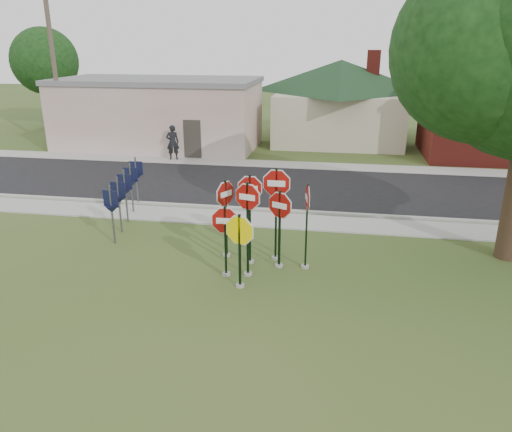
% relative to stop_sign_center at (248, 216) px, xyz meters
% --- Properties ---
extents(ground, '(120.00, 120.00, 0.00)m').
position_rel_stop_sign_center_xyz_m(ground, '(0.19, -0.89, -1.80)').
color(ground, '#314E1D').
rests_on(ground, ground).
extents(sidewalk_near, '(60.00, 1.60, 0.06)m').
position_rel_stop_sign_center_xyz_m(sidewalk_near, '(0.19, 4.61, -1.77)').
color(sidewalk_near, '#96978F').
rests_on(sidewalk_near, ground).
extents(road, '(60.00, 7.00, 0.04)m').
position_rel_stop_sign_center_xyz_m(road, '(0.19, 9.11, -1.78)').
color(road, black).
rests_on(road, ground).
extents(sidewalk_far, '(60.00, 1.60, 0.06)m').
position_rel_stop_sign_center_xyz_m(sidewalk_far, '(0.19, 13.41, -1.77)').
color(sidewalk_far, '#96978F').
rests_on(sidewalk_far, ground).
extents(curb, '(60.00, 0.20, 0.14)m').
position_rel_stop_sign_center_xyz_m(curb, '(0.19, 5.61, -1.73)').
color(curb, '#96978F').
rests_on(curb, ground).
extents(stop_sign_center, '(1.00, 0.30, 2.87)m').
position_rel_stop_sign_center_xyz_m(stop_sign_center, '(0.00, 0.00, 0.00)').
color(stop_sign_center, gray).
rests_on(stop_sign_center, ground).
extents(stop_sign_yellow, '(1.09, 0.31, 2.22)m').
position_rel_stop_sign_center_xyz_m(stop_sign_yellow, '(-0.08, -0.75, -0.47)').
color(stop_sign_yellow, gray).
rests_on(stop_sign_yellow, ground).
extents(stop_sign_left, '(1.07, 0.24, 2.20)m').
position_rel_stop_sign_center_xyz_m(stop_sign_left, '(-0.61, -0.12, -0.48)').
color(stop_sign_left, gray).
rests_on(stop_sign_left, ground).
extents(stop_sign_right, '(0.97, 0.47, 2.46)m').
position_rel_stop_sign_center_xyz_m(stop_sign_right, '(0.81, 0.71, -0.29)').
color(stop_sign_right, gray).
rests_on(stop_sign_right, ground).
extents(stop_sign_back_right, '(1.14, 0.24, 3.00)m').
position_rel_stop_sign_center_xyz_m(stop_sign_back_right, '(0.63, 1.24, 0.12)').
color(stop_sign_back_right, gray).
rests_on(stop_sign_back_right, ground).
extents(stop_sign_back_left, '(1.00, 0.24, 2.86)m').
position_rel_stop_sign_center_xyz_m(stop_sign_back_left, '(-0.09, 0.84, -0.02)').
color(stop_sign_back_left, gray).
rests_on(stop_sign_back_left, ground).
extents(stop_sign_far_right, '(0.24, 1.02, 2.68)m').
position_rel_stop_sign_center_xyz_m(stop_sign_far_right, '(1.58, 0.78, -0.13)').
color(stop_sign_far_right, gray).
rests_on(stop_sign_far_right, ground).
extents(stop_sign_far_left, '(0.51, 0.93, 2.57)m').
position_rel_stop_sign_center_xyz_m(stop_sign_far_left, '(-0.90, 1.19, -0.21)').
color(stop_sign_far_left, gray).
rests_on(stop_sign_far_left, ground).
extents(route_sign_row, '(1.43, 4.63, 2.00)m').
position_rel_stop_sign_center_xyz_m(route_sign_row, '(-5.21, 3.61, -0.58)').
color(route_sign_row, '#59595E').
rests_on(route_sign_row, ground).
extents(building_stucco, '(12.20, 6.20, 4.20)m').
position_rel_stop_sign_center_xyz_m(building_stucco, '(-8.81, 17.10, 0.35)').
color(building_stucco, beige).
rests_on(building_stucco, ground).
extents(building_house, '(11.60, 11.60, 6.20)m').
position_rel_stop_sign_center_xyz_m(building_house, '(2.19, 21.11, 1.85)').
color(building_house, '#BAAA94').
rests_on(building_house, ground).
extents(utility_pole_near, '(2.20, 0.26, 9.50)m').
position_rel_stop_sign_center_xyz_m(utility_pole_near, '(-13.81, 14.31, 3.16)').
color(utility_pole_near, '#493E30').
rests_on(utility_pole_near, ground).
extents(bg_tree_left, '(4.90, 4.90, 7.35)m').
position_rel_stop_sign_center_xyz_m(bg_tree_left, '(-19.81, 23.11, 3.07)').
color(bg_tree_left, black).
rests_on(bg_tree_left, ground).
extents(pedestrian, '(0.81, 0.67, 1.92)m').
position_rel_stop_sign_center_xyz_m(pedestrian, '(-6.79, 13.56, -0.78)').
color(pedestrian, black).
rests_on(pedestrian, sidewalk_far).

